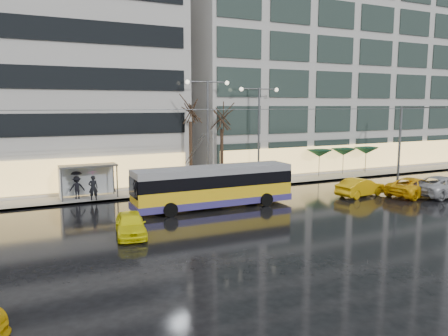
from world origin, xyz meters
TOP-DOWN VIEW (x-y plane):
  - ground at (0.00, 0.00)m, footprint 140.00×140.00m
  - sidewalk at (2.00, 14.00)m, footprint 80.00×10.00m
  - kerb at (2.00, 9.05)m, footprint 80.00×0.10m
  - building_right at (19.00, 19.00)m, footprint 32.00×14.00m
  - trolleybus at (-0.58, 3.91)m, footprint 11.36×4.46m
  - catenary at (1.00, 7.94)m, footprint 42.24×5.12m
  - bus_shelter at (-8.38, 10.69)m, footprint 4.20×1.60m
  - street_lamp_near at (2.00, 10.80)m, footprint 3.96×0.36m
  - street_lamp_far at (7.00, 10.80)m, footprint 3.96×0.36m
  - tree_a at (0.50, 11.00)m, footprint 3.20×3.20m
  - tree_b at (3.50, 11.20)m, footprint 3.20×3.20m
  - parasol_a at (14.00, 11.00)m, footprint 2.50×2.50m
  - parasol_b at (17.00, 11.00)m, footprint 2.50×2.50m
  - parasol_c at (20.00, 11.00)m, footprint 2.50×2.50m
  - taxi_a at (-7.41, -0.18)m, footprint 2.17×4.06m
  - taxi_b at (11.47, 2.49)m, footprint 4.57×2.20m
  - taxi_c at (15.38, 0.75)m, footprint 5.64×3.39m
  - sedan_silver at (17.44, -0.28)m, footprint 5.86×2.97m
  - pedestrian_a at (-7.85, 9.40)m, footprint 1.06×1.08m
  - pedestrian_b at (-6.09, 11.99)m, footprint 1.02×0.91m
  - pedestrian_c at (-8.87, 10.43)m, footprint 1.13×0.85m

SIDE VIEW (x-z plane):
  - ground at x=0.00m, z-range 0.00..0.00m
  - sidewalk at x=2.00m, z-range 0.00..0.15m
  - kerb at x=2.00m, z-range 0.00..0.15m
  - taxi_a at x=-7.41m, z-range 0.00..1.32m
  - taxi_b at x=11.47m, z-range 0.00..1.45m
  - taxi_c at x=15.38m, z-range 0.00..1.47m
  - sedan_silver at x=17.44m, z-range 0.00..1.59m
  - pedestrian_b at x=-6.09m, z-range 0.15..1.88m
  - pedestrian_c at x=-8.87m, z-range 0.21..2.32m
  - trolleybus at x=-0.58m, z-range -1.21..4.05m
  - pedestrian_a at x=-7.85m, z-range 0.47..2.66m
  - bus_shelter at x=-8.38m, z-range 0.71..3.22m
  - parasol_a at x=14.00m, z-range 1.12..3.77m
  - parasol_b at x=17.00m, z-range 1.12..3.77m
  - parasol_c at x=20.00m, z-range 1.12..3.77m
  - catenary at x=1.00m, z-range 0.75..7.75m
  - street_lamp_far at x=7.00m, z-range 1.45..9.98m
  - street_lamp_near at x=2.00m, z-range 1.48..10.51m
  - tree_b at x=3.50m, z-range 2.55..10.25m
  - tree_a at x=0.50m, z-range 2.89..11.29m
  - building_right at x=19.00m, z-range 0.15..25.15m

